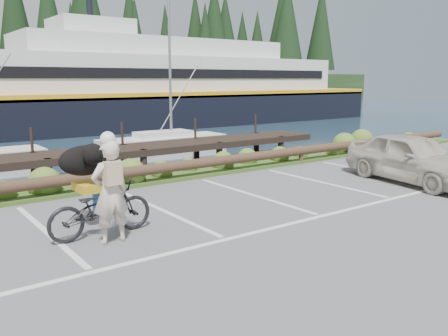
# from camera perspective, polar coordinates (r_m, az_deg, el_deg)

# --- Properties ---
(ground) EXTENTS (72.00, 72.00, 0.00)m
(ground) POSITION_cam_1_polar(r_m,az_deg,el_deg) (9.28, -1.16, -7.94)
(ground) COLOR #545456
(vegetation_strip) EXTENTS (34.00, 1.60, 0.10)m
(vegetation_strip) POSITION_cam_1_polar(r_m,az_deg,el_deg) (13.79, -13.92, -1.84)
(vegetation_strip) COLOR #3D5B21
(vegetation_strip) RESTS_ON ground
(log_rail) EXTENTS (32.00, 0.30, 0.60)m
(log_rail) POSITION_cam_1_polar(r_m,az_deg,el_deg) (13.17, -12.74, -2.59)
(log_rail) COLOR #443021
(log_rail) RESTS_ON ground
(bicycle) EXTENTS (2.06, 0.76, 1.08)m
(bicycle) POSITION_cam_1_polar(r_m,az_deg,el_deg) (9.32, -14.63, -4.76)
(bicycle) COLOR black
(bicycle) RESTS_ON ground
(cyclist) EXTENTS (0.70, 0.47, 1.89)m
(cyclist) POSITION_cam_1_polar(r_m,az_deg,el_deg) (8.79, -13.53, -2.87)
(cyclist) COLOR beige
(cyclist) RESTS_ON ground
(dog) EXTENTS (0.54, 1.06, 0.61)m
(dog) POSITION_cam_1_polar(r_m,az_deg,el_deg) (9.73, -16.37, 0.89)
(dog) COLOR black
(dog) RESTS_ON bicycle
(parked_car) EXTENTS (2.35, 4.41, 1.43)m
(parked_car) POSITION_cam_1_polar(r_m,az_deg,el_deg) (14.72, 21.78, 1.13)
(parked_car) COLOR #B6B0A0
(parked_car) RESTS_ON ground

